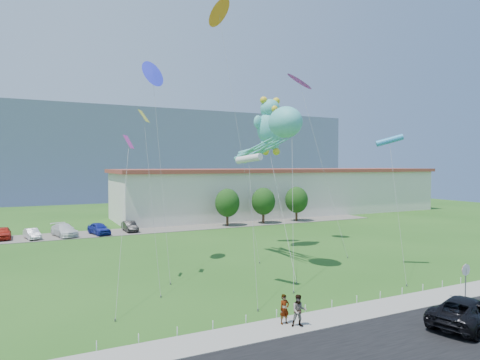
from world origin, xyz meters
The scene contains 28 objects.
ground centered at (0.00, 0.00, 0.00)m, with size 160.00×160.00×0.00m, color #235217.
road centered at (0.00, -8.00, 0.03)m, with size 80.00×8.00×0.06m, color black.
sidewalk centered at (0.00, -2.75, 0.05)m, with size 80.00×2.50×0.10m, color gray.
parking_strip centered at (0.00, 35.00, 0.03)m, with size 70.00×6.00×0.06m, color #59544C.
hill_ridge centered at (0.00, 120.00, 12.50)m, with size 160.00×50.00×25.00m, color slate.
warehouse centered at (26.00, 44.00, 4.12)m, with size 61.00×15.00×8.20m.
stop_sign centered at (9.50, -4.21, 1.87)m, with size 0.80×0.07×2.50m.
rope_fence centered at (0.00, -1.30, 0.25)m, with size 26.05×0.05×0.50m.
tree_near centered at (10.00, 34.00, 3.39)m, with size 3.60×3.60×5.47m.
tree_mid centered at (16.00, 34.00, 3.39)m, with size 3.60×3.60×5.47m.
tree_far centered at (22.00, 34.00, 3.39)m, with size 3.60×3.60×5.47m.
suv centered at (5.75, -7.00, 0.84)m, with size 2.60×5.63×1.56m, color black.
pedestrian_left centered at (-3.22, -2.48, 0.92)m, with size 0.60×0.39×1.64m, color gray.
pedestrian_right centered at (-2.71, -3.17, 0.97)m, with size 0.84×0.66×1.73m, color gray.
parked_car_red centered at (-18.66, 35.54, 0.77)m, with size 1.68×4.19×1.43m, color red.
parked_car_silver centered at (-15.57, 34.23, 0.67)m, with size 1.29×3.70×1.22m, color silver.
parked_car_white centered at (-11.98, 34.66, 0.81)m, with size 2.11×5.18×1.50m, color white.
parked_car_blue centered at (-7.89, 34.19, 0.80)m, with size 1.75×4.35×1.48m, color navy.
parked_car_black centered at (-3.86, 34.95, 0.73)m, with size 1.42×4.07×1.34m, color black.
octopus_kite centered at (3.42, 9.51, 11.57)m, with size 4.24×13.19×13.75m.
teddy_bear_kite centered at (6.85, 16.39, 13.12)m, with size 6.76×13.49×15.96m.
small_kite_white centered at (-1.98, 4.16, 9.26)m, with size 1.76×5.20×9.77m.
small_kite_blue centered at (-6.07, 14.19, 16.39)m, with size 1.80×6.94×17.47m.
small_kite_orange centered at (1.81, 17.79, 23.61)m, with size 1.93×7.54×25.05m.
small_kite_pink centered at (-9.39, 8.90, 9.35)m, with size 3.10×8.20×11.03m.
small_kite_purple centered at (11.60, 17.76, 17.80)m, with size 1.80×9.34×18.96m.
small_kite_cyan centered at (11.44, 4.35, 10.86)m, with size 2.89×5.55×11.39m.
small_kite_yellow centered at (-7.91, 9.50, 11.10)m, with size 1.29×5.35×13.01m.
Camera 1 is at (-15.74, -22.31, 8.87)m, focal length 32.00 mm.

